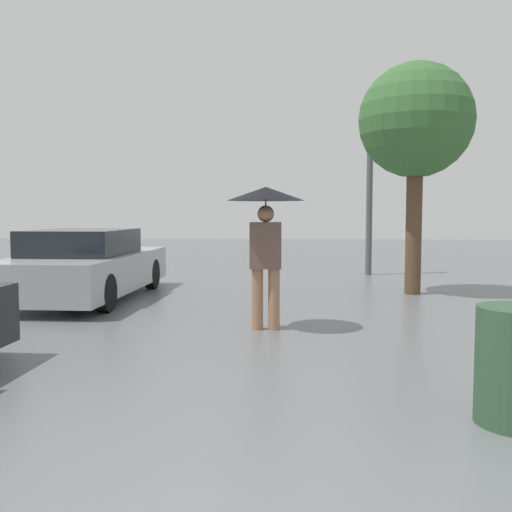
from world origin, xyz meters
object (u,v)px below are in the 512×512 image
parked_car_farthest (86,266)px  tree (416,123)px  street_lamp (370,169)px  pedestrian (266,219)px

parked_car_farthest → tree: bearing=10.2°
parked_car_farthest → street_lamp: bearing=38.8°
parked_car_farthest → tree: (5.68, 1.02, 2.51)m
parked_car_farthest → tree: size_ratio=1.03×
tree → pedestrian: bearing=-126.1°
parked_car_farthest → pedestrian: bearing=-36.1°
pedestrian → street_lamp: street_lamp is taller
pedestrian → street_lamp: bearing=72.7°
parked_car_farthest → street_lamp: 7.02m
pedestrian → tree: (2.46, 3.37, 1.67)m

